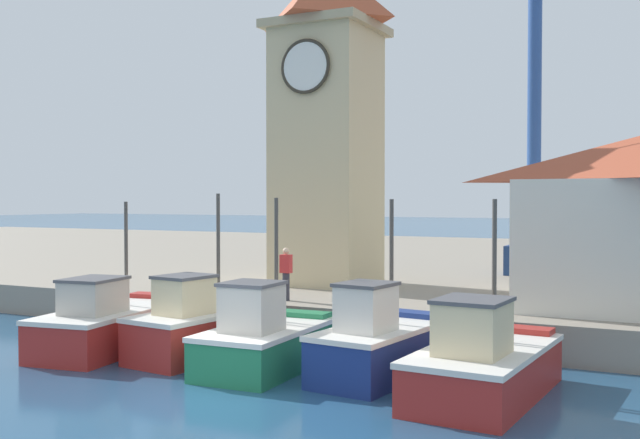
{
  "coord_description": "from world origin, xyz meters",
  "views": [
    {
      "loc": [
        9.08,
        -12.64,
        4.14
      ],
      "look_at": [
        -1.48,
        8.32,
        3.5
      ],
      "focal_mm": 42.0,
      "sensor_mm": 36.0,
      "label": 1
    }
  ],
  "objects_px": {
    "fishing_boat_left_outer": "(203,327)",
    "dock_worker_near_tower": "(286,273)",
    "fishing_boat_center": "(484,364)",
    "fishing_boat_left_inner": "(265,340)",
    "fishing_boat_mid_left": "(380,344)",
    "clock_tower": "(327,114)",
    "port_crane_near": "(538,104)",
    "fishing_boat_far_left": "(112,324)"
  },
  "relations": [
    {
      "from": "fishing_boat_mid_left",
      "to": "clock_tower",
      "type": "xyz_separation_m",
      "value": [
        -5.52,
        8.44,
        6.47
      ]
    },
    {
      "from": "fishing_boat_left_inner",
      "to": "fishing_boat_left_outer",
      "type": "bearing_deg",
      "value": 164.62
    },
    {
      "from": "dock_worker_near_tower",
      "to": "clock_tower",
      "type": "bearing_deg",
      "value": 100.57
    },
    {
      "from": "clock_tower",
      "to": "dock_worker_near_tower",
      "type": "distance_m",
      "value": 7.09
    },
    {
      "from": "fishing_boat_mid_left",
      "to": "dock_worker_near_tower",
      "type": "xyz_separation_m",
      "value": [
        -4.67,
        3.87,
        1.11
      ]
    },
    {
      "from": "dock_worker_near_tower",
      "to": "fishing_boat_left_inner",
      "type": "bearing_deg",
      "value": -66.74
    },
    {
      "from": "fishing_boat_left_outer",
      "to": "fishing_boat_center",
      "type": "xyz_separation_m",
      "value": [
        7.64,
        -0.79,
        -0.05
      ]
    },
    {
      "from": "fishing_boat_left_inner",
      "to": "fishing_boat_mid_left",
      "type": "height_order",
      "value": "fishing_boat_left_inner"
    },
    {
      "from": "fishing_boat_center",
      "to": "clock_tower",
      "type": "distance_m",
      "value": 13.87
    },
    {
      "from": "fishing_boat_mid_left",
      "to": "port_crane_near",
      "type": "height_order",
      "value": "port_crane_near"
    },
    {
      "from": "fishing_boat_mid_left",
      "to": "port_crane_near",
      "type": "distance_m",
      "value": 17.23
    },
    {
      "from": "fishing_boat_far_left",
      "to": "fishing_boat_center",
      "type": "height_order",
      "value": "fishing_boat_center"
    },
    {
      "from": "fishing_boat_left_inner",
      "to": "fishing_boat_center",
      "type": "relative_size",
      "value": 0.86
    },
    {
      "from": "fishing_boat_center",
      "to": "port_crane_near",
      "type": "xyz_separation_m",
      "value": [
        -1.95,
        16.32,
        7.32
      ]
    },
    {
      "from": "fishing_boat_left_inner",
      "to": "fishing_boat_center",
      "type": "distance_m",
      "value": 5.39
    },
    {
      "from": "fishing_boat_far_left",
      "to": "fishing_boat_mid_left",
      "type": "xyz_separation_m",
      "value": [
        7.8,
        0.32,
        0.06
      ]
    },
    {
      "from": "fishing_boat_left_outer",
      "to": "clock_tower",
      "type": "relative_size",
      "value": 0.34
    },
    {
      "from": "fishing_boat_left_inner",
      "to": "fishing_boat_center",
      "type": "height_order",
      "value": "fishing_boat_left_inner"
    },
    {
      "from": "fishing_boat_left_outer",
      "to": "fishing_boat_left_inner",
      "type": "distance_m",
      "value": 2.34
    },
    {
      "from": "fishing_boat_left_outer",
      "to": "dock_worker_near_tower",
      "type": "height_order",
      "value": "fishing_boat_left_outer"
    },
    {
      "from": "fishing_boat_far_left",
      "to": "clock_tower",
      "type": "bearing_deg",
      "value": 75.42
    },
    {
      "from": "fishing_boat_left_outer",
      "to": "fishing_boat_center",
      "type": "height_order",
      "value": "fishing_boat_left_outer"
    },
    {
      "from": "port_crane_near",
      "to": "fishing_boat_center",
      "type": "bearing_deg",
      "value": -83.17
    },
    {
      "from": "fishing_boat_center",
      "to": "clock_tower",
      "type": "height_order",
      "value": "clock_tower"
    },
    {
      "from": "clock_tower",
      "to": "fishing_boat_center",
      "type": "bearing_deg",
      "value": -48.37
    },
    {
      "from": "fishing_boat_mid_left",
      "to": "fishing_boat_far_left",
      "type": "bearing_deg",
      "value": -177.63
    },
    {
      "from": "fishing_boat_far_left",
      "to": "clock_tower",
      "type": "xyz_separation_m",
      "value": [
        2.28,
        8.77,
        6.52
      ]
    },
    {
      "from": "fishing_boat_mid_left",
      "to": "clock_tower",
      "type": "relative_size",
      "value": 0.32
    },
    {
      "from": "clock_tower",
      "to": "port_crane_near",
      "type": "xyz_separation_m",
      "value": [
        6.18,
        7.17,
        0.8
      ]
    },
    {
      "from": "fishing_boat_center",
      "to": "port_crane_near",
      "type": "height_order",
      "value": "port_crane_near"
    },
    {
      "from": "fishing_boat_center",
      "to": "fishing_boat_left_inner",
      "type": "bearing_deg",
      "value": 178.22
    },
    {
      "from": "fishing_boat_left_outer",
      "to": "port_crane_near",
      "type": "bearing_deg",
      "value": 69.88
    },
    {
      "from": "fishing_boat_mid_left",
      "to": "port_crane_near",
      "type": "relative_size",
      "value": 0.22
    },
    {
      "from": "fishing_boat_center",
      "to": "dock_worker_near_tower",
      "type": "xyz_separation_m",
      "value": [
        -7.28,
        4.58,
        1.16
      ]
    },
    {
      "from": "fishing_boat_left_inner",
      "to": "fishing_boat_far_left",
      "type": "bearing_deg",
      "value": 177.51
    },
    {
      "from": "fishing_boat_far_left",
      "to": "dock_worker_near_tower",
      "type": "distance_m",
      "value": 5.36
    },
    {
      "from": "fishing_boat_left_inner",
      "to": "fishing_boat_mid_left",
      "type": "distance_m",
      "value": 2.82
    },
    {
      "from": "dock_worker_near_tower",
      "to": "fishing_boat_mid_left",
      "type": "bearing_deg",
      "value": -39.69
    },
    {
      "from": "port_crane_near",
      "to": "dock_worker_near_tower",
      "type": "relative_size",
      "value": 12.18
    },
    {
      "from": "fishing_boat_center",
      "to": "clock_tower",
      "type": "xyz_separation_m",
      "value": [
        -8.14,
        9.15,
        6.52
      ]
    },
    {
      "from": "fishing_boat_left_inner",
      "to": "fishing_boat_mid_left",
      "type": "relative_size",
      "value": 0.99
    },
    {
      "from": "port_crane_near",
      "to": "dock_worker_near_tower",
      "type": "height_order",
      "value": "port_crane_near"
    }
  ]
}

